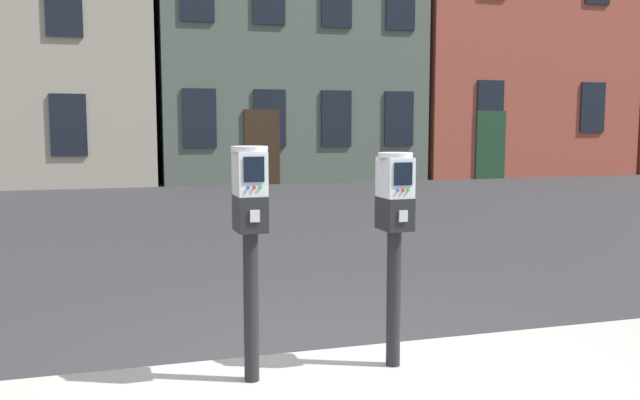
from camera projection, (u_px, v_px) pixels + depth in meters
name	position (u px, v px, depth m)	size (l,w,h in m)	color
ground_plane	(311.00, 382.00, 4.43)	(160.00, 160.00, 0.00)	#28282B
parking_meter_near_kerb	(250.00, 221.00, 3.98)	(0.22, 0.26, 1.41)	black
parking_meter_twin_adjacent	(395.00, 220.00, 4.24)	(0.22, 0.26, 1.36)	black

